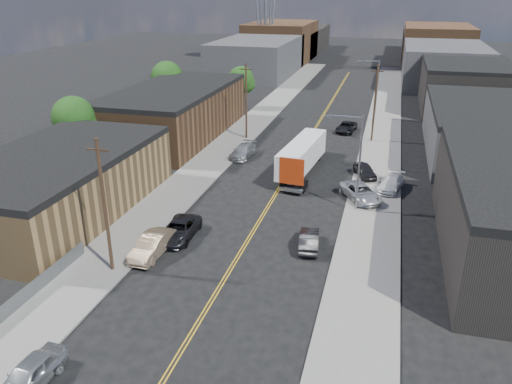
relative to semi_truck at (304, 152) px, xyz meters
The scene contains 33 objects.
ground 25.67m from the semi_truck, 93.36° to the left, with size 260.00×260.00×0.00m, color black.
centerline 10.86m from the semi_truck, 98.10° to the left, with size 0.32×120.00×0.01m, color gold.
sidewalk_left 15.38m from the semi_truck, 136.23° to the left, with size 5.00×140.00×0.15m, color slate.
sidewalk_right 13.39m from the semi_truck, 52.80° to the left, with size 5.00×140.00×0.15m, color slate.
warehouse_tan 25.53m from the semi_truck, 139.83° to the right, with size 12.00×22.00×5.60m.
warehouse_brown 21.74m from the semi_truck, 153.93° to the left, with size 12.00×26.00×6.60m.
industrial_right_b 23.54m from the semi_truck, 29.37° to the left, with size 14.00×24.00×6.10m.
industrial_right_c 42.80m from the semi_truck, 61.36° to the left, with size 14.00×22.00×7.60m.
skyline_left_a 64.27m from the semi_truck, 109.55° to the left, with size 16.00×30.00×8.00m, color #313134.
skyline_right_a 63.33m from the semi_truck, 73.01° to the left, with size 16.00×30.00×8.00m, color #313134.
skyline_left_b 88.25m from the semi_truck, 104.11° to the left, with size 16.00×26.00×10.00m, color #543721.
skyline_right_b 87.56m from the semi_truck, 77.80° to the left, with size 16.00×26.00×10.00m, color #543721.
skyline_left_c 107.71m from the semi_truck, 101.51° to the left, with size 16.00×40.00×7.00m, color black.
skyline_right_c 107.16m from the semi_truck, 80.06° to the left, with size 16.00×40.00×7.00m, color black.
streetlight_near 11.69m from the semi_truck, 57.20° to the right, with size 3.39×0.25×9.00m.
streetlight_far 26.45m from the semi_truck, 76.57° to the left, with size 3.39×0.25×9.00m.
utility_pole_left_near 26.48m from the semi_truck, 111.63° to the right, with size 1.60×0.26×10.00m.
utility_pole_left_far 14.63m from the semi_truck, 132.63° to the left, with size 1.60×0.26×10.00m.
utility_pole_right 15.40m from the semi_truck, 63.67° to the left, with size 1.60×0.26×10.00m.
chainlink_fence 33.61m from the semi_truck, 112.78° to the right, with size 0.05×16.00×1.22m.
tree_left_near 26.01m from the semi_truck, behind, with size 4.85×4.76×7.91m.
tree_left_mid 32.87m from the semi_truck, 141.09° to the left, with size 5.10×5.04×8.37m.
tree_left_far 31.66m from the semi_truck, 119.28° to the left, with size 4.35×4.20×6.97m.
semi_truck is the anchor object (origin of this frame).
car_left_a 36.58m from the semi_truck, 102.48° to the right, with size 1.79×4.44×1.51m, color #B0B4B6.
car_left_b 23.06m from the semi_truck, 110.07° to the right, with size 1.74×5.00×1.65m, color #816C54.
car_left_c 19.81m from the semi_truck, 110.85° to the right, with size 2.45×5.31×1.48m, color black.
car_left_d 8.52m from the semi_truck, 160.06° to the left, with size 2.08×5.13×1.49m, color #A7AAAC.
car_right_oncoming 17.75m from the semi_truck, 78.59° to the right, with size 1.47×4.23×1.39m, color black.
car_right_lot_a 9.67m from the semi_truck, 45.64° to the right, with size 2.44×5.29×1.47m, color silver.
car_right_lot_b 10.22m from the semi_truck, 20.30° to the right, with size 1.92×4.72×1.37m, color white.
car_right_lot_c 6.84m from the semi_truck, ahead, with size 1.65×4.10×1.40m, color black.
car_ahead_truck 17.77m from the semi_truck, 80.25° to the left, with size 2.26×4.91×1.36m, color black.
Camera 1 is at (10.02, -17.48, 19.21)m, focal length 35.00 mm.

